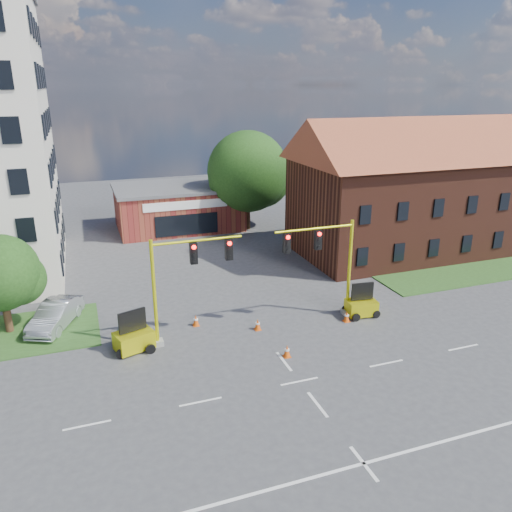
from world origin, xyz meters
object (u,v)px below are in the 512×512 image
signal_mast_west (184,277)px  pickup_white (344,249)px  signal_mast_east (326,259)px  trailer_west (134,338)px  trailer_east (361,306)px

signal_mast_west → pickup_white: signal_mast_west is taller
signal_mast_east → trailer_west: (-11.65, -0.10, -3.21)m
trailer_east → pickup_white: (4.59, 10.47, 0.08)m
signal_mast_west → trailer_west: size_ratio=2.69×
trailer_east → pickup_white: size_ratio=0.39×
trailer_west → trailer_east: trailer_west is taller
signal_mast_west → trailer_west: 4.35m
trailer_west → pickup_white: bearing=10.5°
pickup_white → trailer_west: bearing=121.7°
trailer_west → trailer_east: (14.05, -0.37, -0.05)m
signal_mast_west → signal_mast_east: (8.71, 0.00, 0.00)m
signal_mast_west → signal_mast_east: size_ratio=1.00×
signal_mast_west → trailer_east: bearing=-2.4°
signal_mast_east → trailer_west: size_ratio=2.69×
trailer_west → signal_mast_east: bearing=-17.5°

